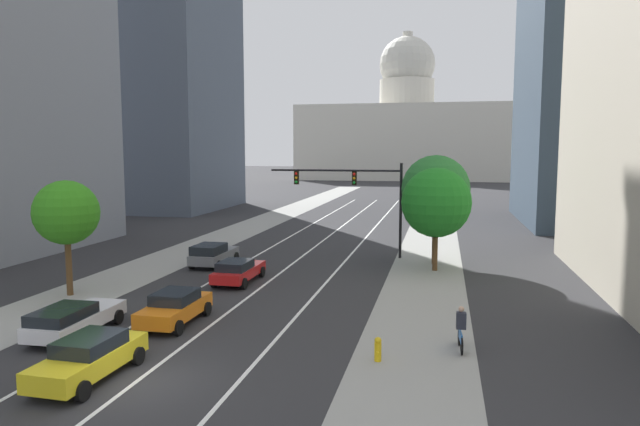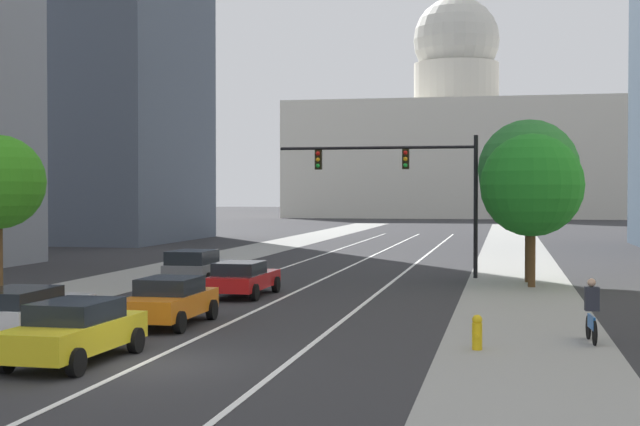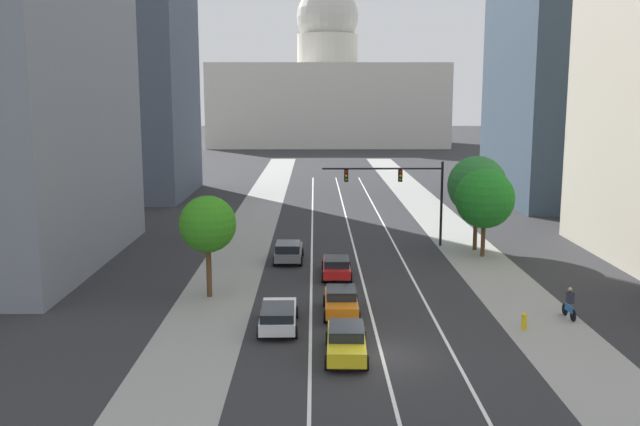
{
  "view_description": "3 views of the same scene",
  "coord_description": "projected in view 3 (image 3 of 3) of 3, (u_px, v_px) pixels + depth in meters",
  "views": [
    {
      "loc": [
        9.77,
        -16.58,
        7.65
      ],
      "look_at": [
        0.45,
        26.85,
        2.73
      ],
      "focal_mm": 32.19,
      "sensor_mm": 36.0,
      "label": 1
    },
    {
      "loc": [
        8.31,
        -20.3,
        4.01
      ],
      "look_at": [
        -1.93,
        30.65,
        2.88
      ],
      "focal_mm": 52.0,
      "sensor_mm": 36.0,
      "label": 2
    },
    {
      "loc": [
        -3.1,
        -30.64,
        11.88
      ],
      "look_at": [
        -2.69,
        21.35,
        3.06
      ],
      "focal_mm": 39.23,
      "sensor_mm": 36.0,
      "label": 3
    }
  ],
  "objects": [
    {
      "name": "street_tree_far_right",
      "position": [
        485.0,
        199.0,
        51.22
      ],
      "size": [
        4.38,
        4.38,
        6.53
      ],
      "color": "#51381E",
      "rests_on": "ground"
    },
    {
      "name": "lane_stripe_left",
      "position": [
        312.0,
        242.0,
        56.83
      ],
      "size": [
        0.16,
        90.0,
        0.01
      ],
      "primitive_type": "cube",
      "color": "white",
      "rests_on": "ground"
    },
    {
      "name": "traffic_signal_mast",
      "position": [
        403.0,
        185.0,
        54.8
      ],
      "size": [
        9.52,
        0.39,
        6.72
      ],
      "color": "black",
      "rests_on": "ground"
    },
    {
      "name": "fire_hydrant",
      "position": [
        524.0,
        321.0,
        35.65
      ],
      "size": [
        0.26,
        0.35,
        0.91
      ],
      "color": "yellow",
      "rests_on": "ground"
    },
    {
      "name": "street_tree_near_right",
      "position": [
        477.0,
        186.0,
        53.27
      ],
      "size": [
        4.52,
        4.52,
        7.3
      ],
      "color": "#51381E",
      "rests_on": "ground"
    },
    {
      "name": "car_orange",
      "position": [
        341.0,
        301.0,
        38.15
      ],
      "size": [
        1.97,
        4.3,
        1.45
      ],
      "rotation": [
        0.0,
        0.0,
        1.57
      ],
      "color": "orange",
      "rests_on": "ground"
    },
    {
      "name": "cyclist",
      "position": [
        570.0,
        303.0,
        37.4
      ],
      "size": [
        0.38,
        1.7,
        1.72
      ],
      "rotation": [
        0.0,
        0.0,
        1.64
      ],
      "color": "black",
      "rests_on": "ground"
    },
    {
      "name": "office_tower_far_right",
      "position": [
        587.0,
        51.0,
        76.47
      ],
      "size": [
        18.2,
        21.86,
        33.1
      ],
      "color": "#334251",
      "rests_on": "ground"
    },
    {
      "name": "lane_stripe_center",
      "position": [
        353.0,
        242.0,
        56.86
      ],
      "size": [
        0.16,
        90.0,
        0.01
      ],
      "primitive_type": "cube",
      "color": "white",
      "rests_on": "ground"
    },
    {
      "name": "sidewalk_right",
      "position": [
        440.0,
        220.0,
        66.79
      ],
      "size": [
        4.53,
        130.0,
        0.01
      ],
      "primitive_type": "cube",
      "color": "gray",
      "rests_on": "ground"
    },
    {
      "name": "car_red",
      "position": [
        336.0,
        266.0,
        46.02
      ],
      "size": [
        2.01,
        4.59,
        1.37
      ],
      "rotation": [
        0.0,
        0.0,
        1.56
      ],
      "color": "red",
      "rests_on": "ground"
    },
    {
      "name": "sidewalk_left",
      "position": [
        254.0,
        221.0,
        66.65
      ],
      "size": [
        4.53,
        130.0,
        0.01
      ],
      "primitive_type": "cube",
      "color": "gray",
      "rests_on": "ground"
    },
    {
      "name": "car_white",
      "position": [
        278.0,
        315.0,
        35.7
      ],
      "size": [
        2.07,
        4.8,
        1.36
      ],
      "rotation": [
        0.0,
        0.0,
        1.59
      ],
      "color": "silver",
      "rests_on": "ground"
    },
    {
      "name": "street_tree_mid_left",
      "position": [
        208.0,
        224.0,
        40.88
      ],
      "size": [
        3.36,
        3.36,
        6.08
      ],
      "color": "#51381E",
      "rests_on": "ground"
    },
    {
      "name": "ground_plane",
      "position": [
        345.0,
        212.0,
        71.65
      ],
      "size": [
        400.0,
        400.0,
        0.0
      ],
      "primitive_type": "plane",
      "color": "#2B2B2D"
    },
    {
      "name": "car_yellow",
      "position": [
        346.0,
        341.0,
        31.97
      ],
      "size": [
        2.05,
        4.6,
        1.46
      ],
      "rotation": [
        0.0,
        0.0,
        1.54
      ],
      "color": "yellow",
      "rests_on": "ground"
    },
    {
      "name": "capitol_building",
      "position": [
        327.0,
        95.0,
        165.51
      ],
      "size": [
        54.18,
        27.85,
        37.98
      ],
      "color": "beige",
      "rests_on": "ground"
    },
    {
      "name": "car_gray",
      "position": [
        289.0,
        251.0,
        50.16
      ],
      "size": [
        2.11,
        4.43,
        1.52
      ],
      "rotation": [
        0.0,
        0.0,
        1.56
      ],
      "color": "slate",
      "rests_on": "ground"
    },
    {
      "name": "lane_stripe_right",
      "position": [
        393.0,
        242.0,
        56.89
      ],
      "size": [
        0.16,
        90.0,
        0.01
      ],
      "primitive_type": "cube",
      "color": "white",
      "rests_on": "ground"
    }
  ]
}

